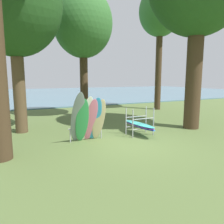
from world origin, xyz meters
TOP-DOWN VIEW (x-y plane):
  - ground_plane at (0.00, 0.00)m, footprint 80.00×80.00m
  - lake_water at (0.00, 29.59)m, footprint 80.00×36.00m
  - tree_mid_behind at (0.31, 7.00)m, footprint 3.86×3.86m
  - tree_far_left_back at (6.80, 7.38)m, footprint 3.34×3.34m
  - tree_far_right_back at (-3.89, 3.96)m, footprint 4.28×4.28m
  - leaning_board_pile at (-1.55, 0.99)m, footprint 1.53×1.08m
  - board_storage_rack at (0.96, 1.09)m, footprint 1.15×2.13m

SIDE VIEW (x-z plane):
  - ground_plane at x=0.00m, z-range 0.00..0.00m
  - lake_water at x=0.00m, z-range 0.00..0.10m
  - board_storage_rack at x=0.96m, z-range -0.15..1.10m
  - leaning_board_pile at x=-1.55m, z-range -0.11..1.99m
  - tree_far_right_back at x=-3.89m, z-range 1.70..10.15m
  - tree_mid_behind at x=0.31m, z-range 1.87..10.20m
  - tree_far_left_back at x=6.80m, z-range 2.75..12.42m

